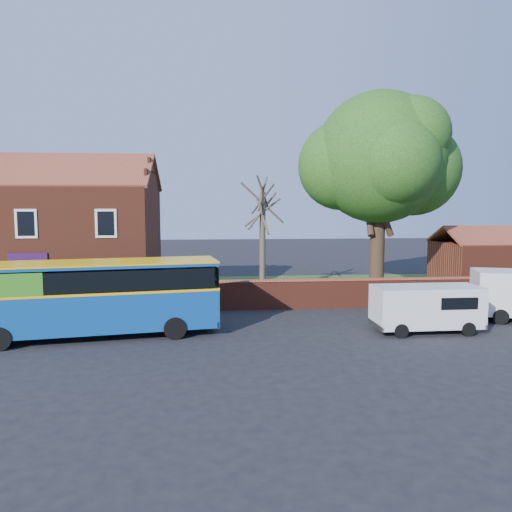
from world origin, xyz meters
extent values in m
plane|color=black|center=(0.00, 0.00, 0.00)|extent=(120.00, 120.00, 0.00)
cube|color=gray|center=(-7.00, 5.75, 0.06)|extent=(18.00, 3.50, 0.12)
cube|color=slate|center=(-7.00, 4.00, 0.07)|extent=(18.00, 0.15, 0.14)
cube|color=#426B28|center=(13.00, 13.00, 0.02)|extent=(26.00, 12.00, 0.04)
cube|color=maroon|center=(-7.00, 11.50, 3.25)|extent=(12.00, 8.00, 6.50)
cube|color=brown|center=(-7.00, 9.50, 7.50)|extent=(12.30, 4.08, 2.16)
cube|color=brown|center=(-7.00, 13.50, 7.50)|extent=(12.30, 4.08, 2.16)
cube|color=black|center=(-7.00, 7.47, 4.60)|extent=(1.10, 0.06, 1.50)
cube|color=#4C0F19|center=(-7.00, 7.45, 1.10)|extent=(0.95, 0.04, 2.10)
cube|color=silver|center=(-7.00, 7.47, 1.15)|extent=(1.20, 0.06, 2.30)
cube|color=#2B0D3A|center=(-7.00, 7.44, 2.80)|extent=(2.00, 0.06, 0.60)
cube|color=maroon|center=(13.00, 7.00, 0.75)|extent=(22.00, 0.30, 1.50)
cube|color=brown|center=(13.00, 7.00, 1.55)|extent=(22.00, 0.38, 0.10)
cube|color=maroon|center=(22.00, 13.00, 1.50)|extent=(8.00, 5.00, 3.00)
cube|color=brown|center=(22.00, 11.75, 3.55)|extent=(8.20, 2.56, 1.24)
cube|color=brown|center=(22.00, 14.25, 3.55)|extent=(8.20, 2.56, 1.24)
cube|color=#0D4696|center=(-2.60, 2.17, 1.20)|extent=(10.74, 4.21, 1.66)
cube|color=#F6B50C|center=(-2.60, 2.17, 2.03)|extent=(10.76, 4.23, 0.10)
cube|color=black|center=(-2.60, 2.17, 2.53)|extent=(10.33, 4.17, 0.83)
cube|color=#3A8F1F|center=(-6.01, 1.63, 2.53)|extent=(3.93, 3.18, 0.89)
cube|color=#0D4696|center=(-2.60, 2.17, 3.09)|extent=(10.74, 4.21, 0.14)
cube|color=#F6B50C|center=(-2.60, 2.17, 3.17)|extent=(10.78, 4.26, 0.06)
cylinder|color=black|center=(-6.10, 2.86, 0.47)|extent=(0.97, 0.42, 0.94)
cylinder|color=black|center=(0.89, 1.48, 0.47)|extent=(0.97, 0.42, 0.94)
cylinder|color=black|center=(0.51, 3.90, 0.47)|extent=(0.97, 0.42, 0.94)
cube|color=silver|center=(11.81, 1.68, 1.15)|extent=(4.63, 1.89, 1.76)
cube|color=black|center=(13.88, 1.70, 1.43)|extent=(0.09, 1.57, 0.69)
cube|color=black|center=(14.08, 1.70, 0.37)|extent=(0.12, 1.85, 0.22)
cylinder|color=black|center=(10.33, 0.80, 0.30)|extent=(0.61, 0.22, 0.61)
cylinder|color=black|center=(10.32, 2.53, 0.30)|extent=(0.61, 0.22, 0.61)
cylinder|color=black|center=(13.29, 0.83, 0.30)|extent=(0.61, 0.22, 0.61)
cylinder|color=black|center=(13.28, 2.56, 0.30)|extent=(0.61, 0.22, 0.61)
cylinder|color=black|center=(15.88, 2.70, 0.36)|extent=(0.75, 0.42, 0.72)
cylinder|color=black|center=(16.48, 4.67, 0.36)|extent=(0.75, 0.42, 0.72)
cylinder|color=black|center=(12.90, 11.49, 2.59)|extent=(0.90, 0.90, 5.19)
sphere|color=#417925|center=(12.90, 11.49, 8.46)|extent=(8.12, 8.12, 8.12)
sphere|color=#417925|center=(15.26, 11.94, 7.78)|extent=(5.87, 5.87, 5.87)
sphere|color=#417925|center=(10.75, 12.17, 8.01)|extent=(5.64, 5.64, 5.64)
cylinder|color=#4C4238|center=(5.55, 11.00, 3.17)|extent=(0.36, 0.36, 6.34)
cylinder|color=#4C4238|center=(5.55, 11.00, 5.44)|extent=(0.37, 3.09, 2.49)
cylinder|color=#4C4238|center=(5.55, 11.00, 5.21)|extent=(1.62, 2.28, 2.28)
cylinder|color=#4C4238|center=(5.55, 11.00, 5.66)|extent=(2.60, 1.19, 2.53)
camera|label=1|loc=(2.40, -19.03, 5.62)|focal=35.00mm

